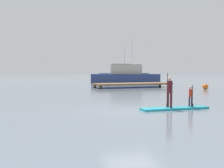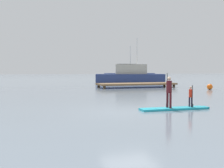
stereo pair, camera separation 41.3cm
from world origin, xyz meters
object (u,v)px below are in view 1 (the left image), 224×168
at_px(paddleboard_near, 175,108).
at_px(fishing_boat_green_midground, 125,76).
at_px(paddler_child_solo, 191,95).
at_px(mooring_buoy_near, 205,87).
at_px(motor_boat_small_navy, 123,74).
at_px(paddler_adult, 169,90).

bearing_deg(paddleboard_near, fishing_boat_green_midground, 72.67).
bearing_deg(paddler_child_solo, mooring_buoy_near, 48.72).
relative_size(paddleboard_near, paddler_child_solo, 3.30).
relative_size(motor_boat_small_navy, mooring_buoy_near, 17.18).
relative_size(paddleboard_near, fishing_boat_green_midground, 0.34).
height_order(paddler_child_solo, mooring_buoy_near, paddler_child_solo).
bearing_deg(mooring_buoy_near, fishing_boat_green_midground, 99.35).
bearing_deg(mooring_buoy_near, paddleboard_near, -133.83).
distance_m(paddler_child_solo, motor_boat_small_navy, 40.53).
bearing_deg(paddler_child_solo, motor_boat_small_navy, 72.63).
xyz_separation_m(paddler_adult, motor_boat_small_navy, (13.29, 38.60, 0.14)).
relative_size(paddler_child_solo, fishing_boat_green_midground, 0.10).
bearing_deg(paddler_adult, paddler_child_solo, -3.36).
bearing_deg(motor_boat_small_navy, paddler_child_solo, -107.37).
bearing_deg(paddleboard_near, paddler_adult, 176.38).
height_order(fishing_boat_green_midground, motor_boat_small_navy, motor_boat_small_navy).
height_order(paddleboard_near, paddler_adult, paddler_adult).
relative_size(fishing_boat_green_midground, motor_boat_small_navy, 1.07).
relative_size(paddler_adult, fishing_boat_green_midground, 0.16).
distance_m(paddler_child_solo, fishing_boat_green_midground, 27.14).
relative_size(paddleboard_near, motor_boat_small_navy, 0.37).
relative_size(paddler_adult, motor_boat_small_navy, 0.17).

